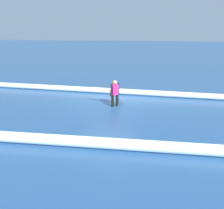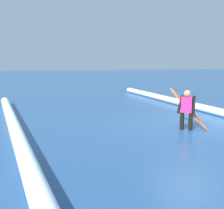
% 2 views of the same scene
% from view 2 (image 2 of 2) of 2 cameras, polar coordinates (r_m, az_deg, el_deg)
% --- Properties ---
extents(ground_plane, '(159.69, 159.69, 0.00)m').
position_cam_2_polar(ground_plane, '(10.24, 15.51, -4.23)').
color(ground_plane, '#254E7E').
extents(surfer, '(0.39, 0.47, 1.31)m').
position_cam_2_polar(surfer, '(9.52, 14.83, -0.68)').
color(surfer, black).
rests_on(surfer, ground_plane).
extents(surfboard, '(1.40, 0.94, 1.36)m').
position_cam_2_polar(surfboard, '(9.85, 15.10, -0.75)').
color(surfboard, '#E55926').
rests_on(surfboard, ground_plane).
extents(wave_crest_foreground, '(18.11, 1.26, 0.33)m').
position_cam_2_polar(wave_crest_foreground, '(13.57, 17.34, -0.56)').
color(wave_crest_foreground, white).
rests_on(wave_crest_foreground, ground_plane).
extents(wave_crest_midground, '(15.08, 0.98, 0.38)m').
position_cam_2_polar(wave_crest_midground, '(8.61, -18.68, -5.44)').
color(wave_crest_midground, white).
rests_on(wave_crest_midground, ground_plane).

